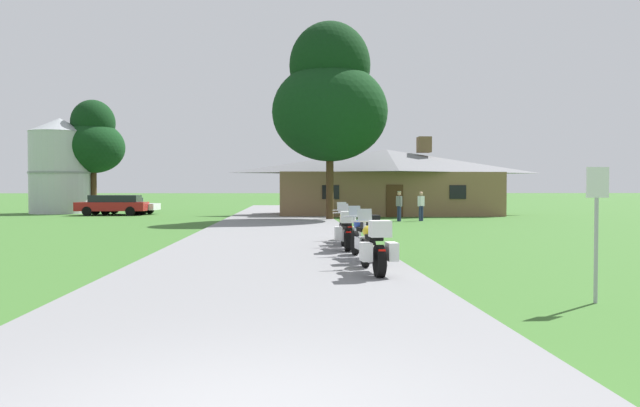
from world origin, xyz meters
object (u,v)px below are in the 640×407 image
(motorcycle_red_third_in_row, at_px, (346,230))
(tree_by_lodge_front, at_px, (330,98))
(metal_signpost_roadside, at_px, (597,217))
(motorcycle_blue_second_in_row, at_px, (364,236))
(motorcycle_yellow_nearest_to_camera, at_px, (374,247))
(parked_white_sedan_far_left, at_px, (128,205))
(parked_red_suv_far_left, at_px, (113,204))
(motorcycle_yellow_farthest_in_row, at_px, (346,225))
(bystander_white_shirt_near_lodge, at_px, (421,205))
(bystander_gray_shirt_beside_signpost, at_px, (399,204))
(tree_left_far, at_px, (93,140))
(metal_silo_distant, at_px, (60,166))

(motorcycle_red_third_in_row, distance_m, tree_by_lodge_front, 18.07)
(metal_signpost_roadside, bearing_deg, motorcycle_blue_second_in_row, 118.78)
(motorcycle_yellow_nearest_to_camera, xyz_separation_m, parked_white_sedan_far_left, (-13.22, 29.76, 0.03))
(metal_signpost_roadside, height_order, parked_red_suv_far_left, metal_signpost_roadside)
(motorcycle_yellow_farthest_in_row, relative_size, bystander_white_shirt_near_lodge, 1.25)
(bystander_gray_shirt_beside_signpost, height_order, tree_left_far, tree_left_far)
(tree_left_far, height_order, parked_white_sedan_far_left, tree_left_far)
(motorcycle_red_third_in_row, xyz_separation_m, bystander_white_shirt_near_lodge, (5.90, 15.35, 0.32))
(metal_silo_distant, bearing_deg, bystander_gray_shirt_beside_signpost, -27.61)
(metal_silo_distant, bearing_deg, motorcycle_blue_second_in_row, -57.33)
(bystander_white_shirt_near_lodge, distance_m, parked_red_suv_far_left, 21.19)
(motorcycle_yellow_nearest_to_camera, xyz_separation_m, metal_signpost_roadside, (3.05, -2.90, 0.74))
(metal_signpost_roadside, distance_m, metal_silo_distant, 41.20)
(motorcycle_yellow_nearest_to_camera, height_order, motorcycle_blue_second_in_row, same)
(bystander_gray_shirt_beside_signpost, xyz_separation_m, tree_left_far, (-21.06, 12.83, 4.61))
(metal_silo_distant, distance_m, parked_red_suv_far_left, 6.93)
(motorcycle_blue_second_in_row, xyz_separation_m, metal_signpost_roadside, (2.94, -5.35, 0.73))
(parked_red_suv_far_left, bearing_deg, motorcycle_red_third_in_row, -150.65)
(parked_red_suv_far_left, relative_size, parked_white_sedan_far_left, 1.08)
(motorcycle_yellow_nearest_to_camera, distance_m, metal_silo_distant, 37.20)
(tree_left_far, bearing_deg, bystander_gray_shirt_beside_signpost, -31.36)
(motorcycle_blue_second_in_row, height_order, tree_by_lodge_front, tree_by_lodge_front)
(motorcycle_yellow_nearest_to_camera, height_order, tree_left_far, tree_left_far)
(motorcycle_blue_second_in_row, bearing_deg, motorcycle_yellow_nearest_to_camera, -99.49)
(motorcycle_blue_second_in_row, bearing_deg, tree_left_far, 112.09)
(bystander_white_shirt_near_lodge, height_order, metal_signpost_roadside, metal_signpost_roadside)
(bystander_gray_shirt_beside_signpost, bearing_deg, motorcycle_red_third_in_row, -31.77)
(motorcycle_red_third_in_row, distance_m, parked_red_suv_far_left, 27.17)
(motorcycle_yellow_nearest_to_camera, relative_size, metal_signpost_roadside, 0.97)
(motorcycle_red_third_in_row, relative_size, tree_left_far, 0.24)
(bystander_gray_shirt_beside_signpost, height_order, parked_white_sedan_far_left, bystander_gray_shirt_beside_signpost)
(bystander_gray_shirt_beside_signpost, bearing_deg, parked_red_suv_far_left, -129.51)
(bystander_white_shirt_near_lodge, bearing_deg, parked_red_suv_far_left, 117.78)
(motorcycle_yellow_nearest_to_camera, relative_size, bystander_white_shirt_near_lodge, 1.25)
(metal_signpost_roadside, xyz_separation_m, tree_by_lodge_front, (-2.31, 24.39, 5.76))
(bystander_white_shirt_near_lodge, distance_m, tree_by_lodge_front, 8.14)
(motorcycle_blue_second_in_row, relative_size, tree_by_lodge_front, 0.18)
(bystander_gray_shirt_beside_signpost, xyz_separation_m, parked_red_suv_far_left, (-18.26, 8.38, -0.17))
(metal_silo_distant, bearing_deg, tree_left_far, 15.70)
(metal_signpost_roadside, bearing_deg, parked_red_suv_far_left, 118.42)
(motorcycle_yellow_nearest_to_camera, relative_size, parked_white_sedan_far_left, 0.48)
(bystander_white_shirt_near_lodge, xyz_separation_m, parked_white_sedan_far_left, (-19.03, 9.75, -0.29))
(motorcycle_yellow_farthest_in_row, distance_m, tree_left_far, 31.07)
(motorcycle_yellow_nearest_to_camera, xyz_separation_m, tree_by_lodge_front, (0.74, 21.50, 6.51))
(bystander_white_shirt_near_lodge, bearing_deg, motorcycle_yellow_nearest_to_camera, -145.84)
(metal_silo_distant, bearing_deg, parked_white_sedan_far_left, -21.48)
(motorcycle_yellow_nearest_to_camera, height_order, bystander_white_shirt_near_lodge, bystander_white_shirt_near_lodge)
(parked_white_sedan_far_left, bearing_deg, bystander_white_shirt_near_lodge, -113.83)
(motorcycle_blue_second_in_row, xyz_separation_m, motorcycle_yellow_farthest_in_row, (0.03, 4.40, 0.00))
(bystander_gray_shirt_beside_signpost, relative_size, metal_silo_distant, 0.24)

